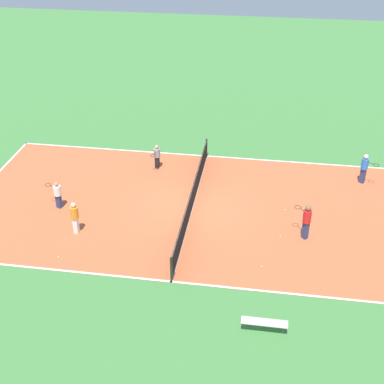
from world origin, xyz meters
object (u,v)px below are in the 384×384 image
Objects in this scene: bench at (264,323)px; player_center_orange at (75,216)px; player_far_white at (57,193)px; tennis_net at (192,198)px; tennis_ball_right_alley at (285,210)px; player_near_blue at (364,167)px; player_coach_red at (307,219)px; tennis_ball_midcourt at (262,267)px; player_baseline_gray at (157,155)px; tennis_ball_far_baseline at (280,237)px; tennis_ball_near_net at (59,257)px.

bench is 1.04× the size of player_center_orange.
tennis_net is at bearing -146.61° from player_far_white.
tennis_ball_right_alley is at bearing 109.93° from player_center_orange.
player_near_blue is 6.27m from player_coach_red.
player_near_blue reaches higher than tennis_ball_midcourt.
player_baseline_gray is at bearing 160.99° from player_center_orange.
tennis_ball_midcourt is (2.39, -1.79, -0.95)m from player_coach_red.
player_center_orange reaches higher than tennis_ball_midcourt.
player_center_orange is 23.10× the size of tennis_ball_far_baseline.
player_coach_red is at bearing -85.99° from player_near_blue.
tennis_ball_far_baseline is at bearing -5.27° from tennis_ball_right_alley.
bench is 24.13× the size of tennis_ball_near_net.
player_center_orange is 10.23m from player_coach_red.
bench is 6.14m from player_coach_red.
tennis_ball_right_alley is 2.26m from tennis_ball_far_baseline.
tennis_net is at bearing 133.56° from tennis_ball_near_net.
tennis_ball_midcourt is at bearing -17.92° from tennis_ball_far_baseline.
tennis_ball_midcourt is at bearing 40.83° from tennis_net.
tennis_ball_midcourt and tennis_ball_far_baseline have the same top height.
tennis_ball_near_net is at bearing -3.18° from player_center_orange.
tennis_net is 7.84× the size of player_far_white.
player_center_orange is (2.82, -4.85, 0.32)m from tennis_net.
player_coach_red is at bearing 72.27° from tennis_net.
tennis_net is at bearing 116.22° from bench.
tennis_net is at bearing 29.62° from player_coach_red.
tennis_ball_midcourt is at bearing -11.72° from tennis_ball_right_alley.
tennis_ball_midcourt is (1.27, 8.38, -0.85)m from player_center_orange.
player_center_orange is at bearing -119.97° from player_near_blue.
tennis_ball_right_alley is at bearing 174.73° from tennis_ball_far_baseline.
player_coach_red reaches higher than tennis_ball_near_net.
player_center_orange is at bearing -98.64° from tennis_ball_midcourt.
player_center_orange is at bearing 175.97° from tennis_ball_near_net.
tennis_ball_far_baseline is at bearing 57.30° from player_baseline_gray.
bench is at bearing -5.15° from tennis_ball_right_alley.
tennis_ball_near_net is (1.92, -0.14, -0.85)m from player_center_orange.
player_baseline_gray is at bearing -129.39° from tennis_ball_far_baseline.
player_center_orange is at bearing -13.17° from player_baseline_gray.
bench reaches higher than tennis_ball_near_net.
tennis_ball_right_alley is 10.76m from tennis_ball_near_net.
tennis_ball_far_baseline is at bearing 107.33° from tennis_ball_near_net.
tennis_ball_right_alley is (-8.01, 0.72, -0.33)m from bench.
tennis_net is 8.48m from bench.
player_far_white is (-6.67, -10.13, 0.42)m from bench.
player_center_orange reaches higher than player_far_white.
player_coach_red is at bearing 106.41° from tennis_ball_near_net.
player_coach_red is at bearing 62.08° from player_baseline_gray.
player_center_orange is 9.20m from tennis_ball_far_baseline.
bench is 9.20m from tennis_ball_near_net.
bench is at bearing 35.60° from player_baseline_gray.
player_near_blue is at bearing -137.48° from player_far_white.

